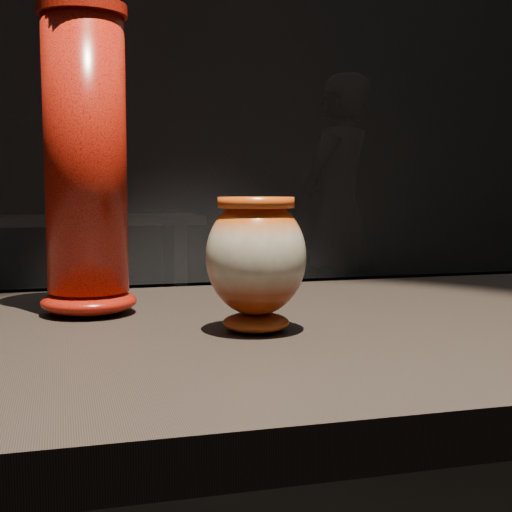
# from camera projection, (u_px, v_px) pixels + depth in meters

# --- Properties ---
(display_plinth) EXTENTS (2.00, 0.80, 0.90)m
(display_plinth) POSITION_uv_depth(u_px,v_px,m) (342.00, 504.00, 1.03)
(display_plinth) COLOR black
(display_plinth) RESTS_ON ground
(main_vase) EXTENTS (0.15, 0.15, 0.18)m
(main_vase) POSITION_uv_depth(u_px,v_px,m) (256.00, 258.00, 0.93)
(main_vase) COLOR maroon
(main_vase) RESTS_ON display_plinth
(tall_vase) EXTENTS (0.16, 0.16, 0.45)m
(tall_vase) POSITION_uv_depth(u_px,v_px,m) (86.00, 167.00, 1.04)
(tall_vase) COLOR red
(tall_vase) RESTS_ON display_plinth
(back_shelf) EXTENTS (2.00, 0.60, 0.90)m
(back_shelf) POSITION_uv_depth(u_px,v_px,m) (35.00, 260.00, 4.32)
(back_shelf) COLOR black
(back_shelf) RESTS_ON ground
(back_vase_mid) EXTENTS (0.23, 0.23, 0.18)m
(back_vase_mid) POSITION_uv_depth(u_px,v_px,m) (65.00, 201.00, 4.36)
(back_vase_mid) COLOR maroon
(back_vase_mid) RESTS_ON back_shelf
(back_vase_right) EXTENTS (0.07, 0.07, 0.11)m
(back_vase_right) POSITION_uv_depth(u_px,v_px,m) (118.00, 206.00, 4.46)
(back_vase_right) COLOR brown
(back_vase_right) RESTS_ON back_shelf
(visitor) EXTENTS (0.80, 0.76, 1.85)m
(visitor) POSITION_uv_depth(u_px,v_px,m) (337.00, 209.00, 4.93)
(visitor) COLOR black
(visitor) RESTS_ON ground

